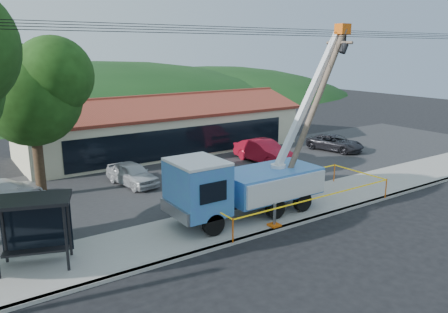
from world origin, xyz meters
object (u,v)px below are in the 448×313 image
leaning_pole (313,110)px  car_silver (133,186)px  car_dark (335,152)px  car_red (264,164)px  utility_truck (243,183)px  bus_shelter (33,215)px  car_white (6,203)px

leaning_pole → car_silver: bearing=128.5°
car_dark → leaning_pole: bearing=-157.2°
car_red → car_dark: 7.28m
utility_truck → bus_shelter: utility_truck is taller
utility_truck → car_silver: utility_truck is taller
leaning_pole → car_red: bearing=67.1°
utility_truck → car_dark: bearing=26.8°
utility_truck → leaning_pole: bearing=-4.9°
leaning_pole → bus_shelter: 14.02m
utility_truck → car_white: utility_truck is taller
bus_shelter → car_red: size_ratio=0.64×
bus_shelter → car_white: 8.92m
car_silver → car_red: bearing=-11.6°
car_red → car_dark: (7.27, -0.25, 0.00)m
bus_shelter → car_dark: bearing=35.6°
car_red → car_white: size_ratio=1.16×
bus_shelter → car_dark: bus_shelter is taller
car_red → car_silver: bearing=174.6°
bus_shelter → car_silver: bus_shelter is taller
car_silver → car_white: car_silver is taller
leaning_pole → bus_shelter: bearing=177.0°
utility_truck → bus_shelter: size_ratio=3.21×
utility_truck → car_red: utility_truck is taller
car_silver → car_dark: 17.37m
utility_truck → leaning_pole: 5.31m
bus_shelter → car_dark: (24.38, 7.14, -2.15)m
car_red → car_white: 17.08m
utility_truck → car_white: bearing=136.3°
leaning_pole → bus_shelter: (-13.68, 0.72, -2.98)m
utility_truck → car_dark: size_ratio=2.24×
car_dark → utility_truck: bearing=-166.8°
car_silver → car_white: 7.02m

